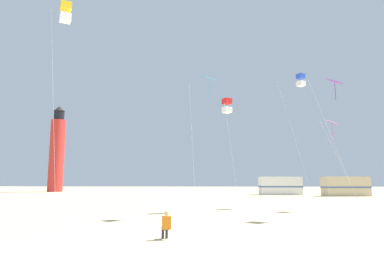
{
  "coord_description": "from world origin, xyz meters",
  "views": [
    {
      "loc": [
        1.5,
        -7.3,
        2.44
      ],
      "look_at": [
        0.89,
        9.72,
        4.86
      ],
      "focal_mm": 30.99,
      "sensor_mm": 36.0,
      "label": 1
    }
  ],
  "objects_px": {
    "kite_flyer_standing": "(166,224)",
    "kite_diamond_rainbow": "(332,125)",
    "rv_van_white": "(280,186)",
    "kite_box_blue": "(301,80)",
    "kite_box_gold": "(66,13)",
    "lighthouse_distant": "(57,151)",
    "rv_van_tan": "(345,186)",
    "kite_diamond_cyan": "(209,84)",
    "kite_diamond_violet": "(335,86)",
    "kite_box_scarlet": "(227,106)"
  },
  "relations": [
    {
      "from": "kite_flyer_standing",
      "to": "kite_diamond_rainbow",
      "type": "relative_size",
      "value": 0.16
    },
    {
      "from": "kite_diamond_rainbow",
      "to": "rv_van_white",
      "type": "height_order",
      "value": "kite_diamond_rainbow"
    },
    {
      "from": "kite_box_blue",
      "to": "kite_box_gold",
      "type": "bearing_deg",
      "value": -144.79
    },
    {
      "from": "kite_box_gold",
      "to": "lighthouse_distant",
      "type": "bearing_deg",
      "value": 114.35
    },
    {
      "from": "kite_box_gold",
      "to": "rv_van_white",
      "type": "distance_m",
      "value": 41.58
    },
    {
      "from": "kite_flyer_standing",
      "to": "rv_van_tan",
      "type": "bearing_deg",
      "value": -139.41
    },
    {
      "from": "kite_diamond_rainbow",
      "to": "kite_diamond_cyan",
      "type": "height_order",
      "value": "kite_diamond_cyan"
    },
    {
      "from": "kite_diamond_violet",
      "to": "rv_van_white",
      "type": "distance_m",
      "value": 32.58
    },
    {
      "from": "lighthouse_distant",
      "to": "rv_van_tan",
      "type": "distance_m",
      "value": 51.67
    },
    {
      "from": "kite_flyer_standing",
      "to": "kite_box_blue",
      "type": "height_order",
      "value": "kite_box_blue"
    },
    {
      "from": "kite_box_gold",
      "to": "rv_van_tan",
      "type": "xyz_separation_m",
      "value": [
        28.49,
        31.59,
        -10.62
      ]
    },
    {
      "from": "kite_box_blue",
      "to": "kite_diamond_violet",
      "type": "relative_size",
      "value": 1.35
    },
    {
      "from": "rv_van_white",
      "to": "rv_van_tan",
      "type": "bearing_deg",
      "value": -22.46
    },
    {
      "from": "kite_box_scarlet",
      "to": "kite_box_gold",
      "type": "height_order",
      "value": "kite_box_gold"
    },
    {
      "from": "kite_flyer_standing",
      "to": "rv_van_tan",
      "type": "relative_size",
      "value": 0.18
    },
    {
      "from": "kite_diamond_rainbow",
      "to": "kite_diamond_violet",
      "type": "height_order",
      "value": "kite_diamond_violet"
    },
    {
      "from": "kite_box_blue",
      "to": "rv_van_white",
      "type": "height_order",
      "value": "kite_box_blue"
    },
    {
      "from": "kite_diamond_violet",
      "to": "kite_flyer_standing",
      "type": "bearing_deg",
      "value": -144.28
    },
    {
      "from": "kite_box_blue",
      "to": "kite_diamond_rainbow",
      "type": "height_order",
      "value": "kite_box_blue"
    },
    {
      "from": "kite_flyer_standing",
      "to": "kite_box_scarlet",
      "type": "relative_size",
      "value": 0.13
    },
    {
      "from": "kite_diamond_cyan",
      "to": "rv_van_white",
      "type": "height_order",
      "value": "kite_diamond_cyan"
    },
    {
      "from": "kite_diamond_rainbow",
      "to": "kite_diamond_cyan",
      "type": "relative_size",
      "value": 0.76
    },
    {
      "from": "kite_diamond_violet",
      "to": "rv_van_white",
      "type": "height_order",
      "value": "kite_diamond_violet"
    },
    {
      "from": "kite_box_scarlet",
      "to": "kite_diamond_cyan",
      "type": "xyz_separation_m",
      "value": [
        -1.5,
        -3.82,
        0.71
      ]
    },
    {
      "from": "kite_box_blue",
      "to": "kite_diamond_cyan",
      "type": "relative_size",
      "value": 1.27
    },
    {
      "from": "kite_diamond_rainbow",
      "to": "kite_box_scarlet",
      "type": "bearing_deg",
      "value": -172.89
    },
    {
      "from": "kite_box_blue",
      "to": "rv_van_tan",
      "type": "bearing_deg",
      "value": 59.5
    },
    {
      "from": "lighthouse_distant",
      "to": "rv_van_tan",
      "type": "relative_size",
      "value": 2.54
    },
    {
      "from": "kite_flyer_standing",
      "to": "lighthouse_distant",
      "type": "bearing_deg",
      "value": -78.93
    },
    {
      "from": "kite_flyer_standing",
      "to": "kite_box_scarlet",
      "type": "height_order",
      "value": "kite_box_scarlet"
    },
    {
      "from": "kite_box_blue",
      "to": "lighthouse_distant",
      "type": "bearing_deg",
      "value": 138.01
    },
    {
      "from": "lighthouse_distant",
      "to": "kite_box_scarlet",
      "type": "bearing_deg",
      "value": -51.17
    },
    {
      "from": "kite_diamond_cyan",
      "to": "rv_van_white",
      "type": "xyz_separation_m",
      "value": [
        11.54,
        30.91,
        -7.47
      ]
    },
    {
      "from": "kite_box_gold",
      "to": "kite_diamond_cyan",
      "type": "distance_m",
      "value": 9.78
    },
    {
      "from": "kite_diamond_rainbow",
      "to": "lighthouse_distant",
      "type": "bearing_deg",
      "value": 136.62
    },
    {
      "from": "rv_van_tan",
      "to": "kite_diamond_rainbow",
      "type": "bearing_deg",
      "value": -118.72
    },
    {
      "from": "kite_flyer_standing",
      "to": "lighthouse_distant",
      "type": "xyz_separation_m",
      "value": [
        -27.19,
        49.78,
        7.22
      ]
    },
    {
      "from": "kite_box_gold",
      "to": "kite_box_scarlet",
      "type": "bearing_deg",
      "value": 38.56
    },
    {
      "from": "kite_box_gold",
      "to": "rv_van_tan",
      "type": "distance_m",
      "value": 43.84
    },
    {
      "from": "kite_box_blue",
      "to": "kite_box_gold",
      "type": "distance_m",
      "value": 20.72
    },
    {
      "from": "kite_box_blue",
      "to": "rv_van_white",
      "type": "xyz_separation_m",
      "value": [
        2.97,
        22.99,
        -10.02
      ]
    },
    {
      "from": "kite_flyer_standing",
      "to": "kite_box_blue",
      "type": "xyz_separation_m",
      "value": [
        10.48,
        15.87,
        10.79
      ]
    },
    {
      "from": "rv_van_white",
      "to": "kite_flyer_standing",
      "type": "bearing_deg",
      "value": -110.3
    },
    {
      "from": "kite_diamond_rainbow",
      "to": "kite_box_gold",
      "type": "xyz_separation_m",
      "value": [
        -18.34,
        -8.91,
        5.25
      ]
    },
    {
      "from": "kite_diamond_rainbow",
      "to": "kite_box_blue",
      "type": "bearing_deg",
      "value": 115.04
    },
    {
      "from": "rv_van_white",
      "to": "rv_van_tan",
      "type": "xyz_separation_m",
      "value": [
        8.6,
        -3.35,
        0.0
      ]
    },
    {
      "from": "kite_diamond_rainbow",
      "to": "rv_van_tan",
      "type": "xyz_separation_m",
      "value": [
        10.15,
        22.68,
        -5.37
      ]
    },
    {
      "from": "kite_box_scarlet",
      "to": "kite_box_gold",
      "type": "bearing_deg",
      "value": -141.44
    },
    {
      "from": "lighthouse_distant",
      "to": "rv_van_white",
      "type": "distance_m",
      "value": 42.57
    },
    {
      "from": "kite_box_blue",
      "to": "rv_van_tan",
      "type": "xyz_separation_m",
      "value": [
        11.57,
        19.65,
        -10.02
      ]
    }
  ]
}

